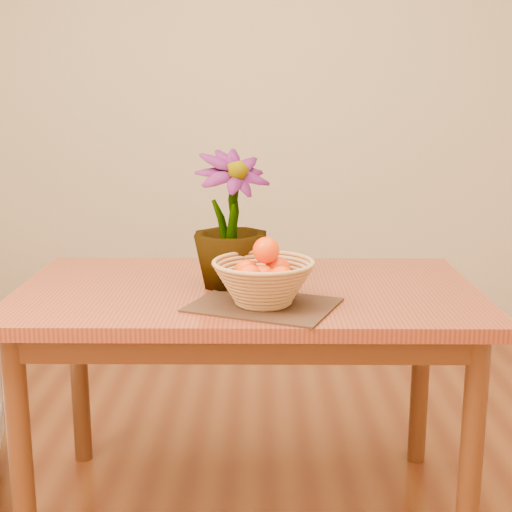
{
  "coord_description": "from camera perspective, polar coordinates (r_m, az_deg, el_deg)",
  "views": [
    {
      "loc": [
        0.04,
        -1.81,
        1.32
      ],
      "look_at": [
        0.03,
        0.16,
        0.88
      ],
      "focal_mm": 50.0,
      "sensor_mm": 36.0,
      "label": 1
    }
  ],
  "objects": [
    {
      "name": "table",
      "position": [
        2.21,
        -0.7,
        -4.7
      ],
      "size": [
        1.4,
        0.8,
        0.75
      ],
      "color": "maroon",
      "rests_on": "floor"
    },
    {
      "name": "wall_back",
      "position": [
        4.06,
        -0.14,
        13.06
      ],
      "size": [
        4.0,
        0.02,
        2.7
      ],
      "primitive_type": "cube",
      "color": "beige",
      "rests_on": "floor"
    },
    {
      "name": "wicker_basket",
      "position": [
        1.97,
        0.59,
        -2.26
      ],
      "size": [
        0.29,
        0.29,
        0.12
      ],
      "color": "#A57145",
      "rests_on": "placemat"
    },
    {
      "name": "orange_pile",
      "position": [
        1.97,
        0.64,
        -1.11
      ],
      "size": [
        0.16,
        0.17,
        0.14
      ],
      "rotation": [
        0.0,
        0.0,
        0.27
      ],
      "color": "#F82E04",
      "rests_on": "wicker_basket"
    },
    {
      "name": "potted_plant",
      "position": [
        2.15,
        -2.05,
        2.9
      ],
      "size": [
        0.32,
        0.32,
        0.42
      ],
      "primitive_type": "imported",
      "rotation": [
        0.0,
        0.0,
        0.5
      ],
      "color": "#164F17",
      "rests_on": "table"
    },
    {
      "name": "placemat",
      "position": [
        1.99,
        0.59,
        -3.93
      ],
      "size": [
        0.46,
        0.41,
        0.01
      ],
      "primitive_type": "cube",
      "rotation": [
        0.0,
        0.0,
        -0.38
      ],
      "color": "#361E13",
      "rests_on": "table"
    }
  ]
}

